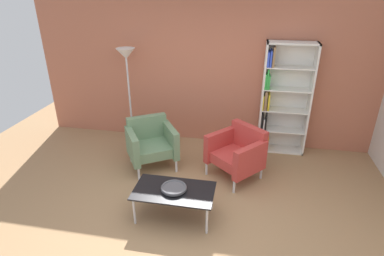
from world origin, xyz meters
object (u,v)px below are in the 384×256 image
object	(u,v)px
armchair_near_window	(151,142)
bookshelf_tall	(281,100)
coffee_table_low	(174,192)
floor_lamp_torchiere	(127,65)
decorative_bowl	(174,188)
armchair_corner_red	(238,152)

from	to	relation	value
armchair_near_window	bookshelf_tall	bearing A→B (deg)	-7.52
coffee_table_low	floor_lamp_torchiere	distance (m)	2.52
bookshelf_tall	armchair_near_window	bearing A→B (deg)	-155.21
bookshelf_tall	armchair_near_window	size ratio (longest dim) A/B	2.02
coffee_table_low	decorative_bowl	size ratio (longest dim) A/B	3.12
decorative_bowl	armchair_near_window	size ratio (longest dim) A/B	0.34
armchair_corner_red	floor_lamp_torchiere	world-z (taller)	floor_lamp_torchiere
bookshelf_tall	armchair_near_window	xyz separation A→B (m)	(-2.02, -0.93, -0.52)
bookshelf_tall	floor_lamp_torchiere	world-z (taller)	bookshelf_tall
decorative_bowl	armchair_near_window	xyz separation A→B (m)	(-0.66, 1.15, -0.02)
decorative_bowl	bookshelf_tall	bearing A→B (deg)	56.85
bookshelf_tall	floor_lamp_torchiere	distance (m)	2.68
decorative_bowl	armchair_corner_red	xyz separation A→B (m)	(0.72, 1.10, -0.02)
decorative_bowl	armchair_corner_red	size ratio (longest dim) A/B	0.34
bookshelf_tall	armchair_corner_red	world-z (taller)	bookshelf_tall
armchair_near_window	decorative_bowl	bearing A→B (deg)	-92.56
armchair_corner_red	armchair_near_window	xyz separation A→B (m)	(-1.38, 0.05, 0.00)
floor_lamp_torchiere	coffee_table_low	bearing A→B (deg)	-56.36
bookshelf_tall	decorative_bowl	distance (m)	2.54
coffee_table_low	bookshelf_tall	bearing A→B (deg)	56.85
coffee_table_low	armchair_corner_red	size ratio (longest dim) A/B	1.05
armchair_corner_red	floor_lamp_torchiere	distance (m)	2.38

